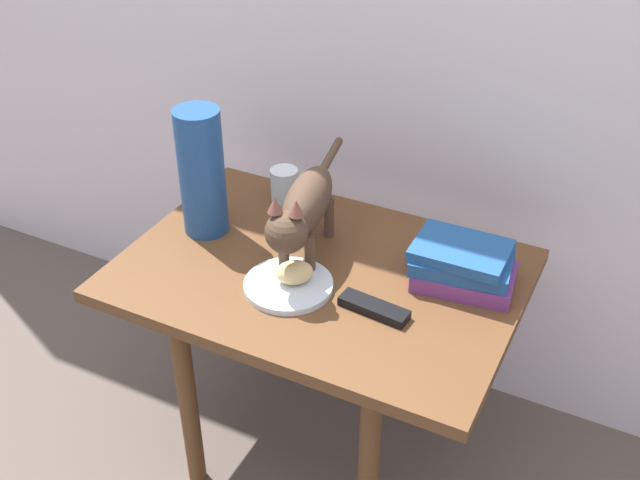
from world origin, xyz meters
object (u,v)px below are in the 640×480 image
Objects in this scene: cat at (304,208)px; tv_remote at (374,308)px; book_stack at (463,265)px; green_vase at (202,172)px; plate at (289,285)px; side_table at (320,296)px; bread_roll at (294,272)px; candle_jar at (284,186)px.

cat is 3.15× the size of tv_remote.
green_vase reaches higher than book_stack.
tv_remote is at bearing -25.82° from cat.
plate is at bearing -79.34° from cat.
book_stack is (0.29, 0.10, 0.12)m from side_table.
bread_roll is 0.26× the size of green_vase.
book_stack is (0.35, 0.07, -0.09)m from cat.
side_table is 1.85× the size of cat.
cat is 0.28m from candle_jar.
cat reaches higher than candle_jar.
bread_roll is 0.17× the size of cat.
book_stack is at bearing 29.28° from bread_roll.
book_stack reaches higher than tv_remote.
bread_roll is 0.36m from book_stack.
cat is at bearing -168.32° from book_stack.
side_table is 4.54× the size of plate.
plate is 0.17m from cat.
tv_remote is (0.20, 0.01, 0.00)m from plate.
candle_jar is 0.49m from tv_remote.
bread_roll is (0.01, 0.01, 0.03)m from plate.
bread_roll is 0.53× the size of tv_remote.
book_stack is at bearing 59.64° from tv_remote.
plate is (-0.03, -0.09, 0.08)m from side_table.
candle_jar is (-0.18, 0.32, 0.03)m from plate.
bread_roll is at bearing -150.72° from book_stack.
book_stack is 0.22m from tv_remote.
candle_jar is at bearing 122.17° from bread_roll.
tv_remote is (0.22, -0.11, -0.12)m from cat.
book_stack is at bearing 6.47° from green_vase.
green_vase is (-0.32, 0.03, 0.23)m from side_table.
candle_jar is (0.10, 0.20, -0.12)m from green_vase.
tv_remote reaches higher than side_table.
green_vase is (-0.61, -0.07, 0.11)m from book_stack.
side_table is 0.20m from tv_remote.
tv_remote is at bearing -12.59° from green_vase.
cat reaches higher than tv_remote.
cat is at bearing 106.95° from bread_roll.
book_stack reaches higher than plate.
cat is 2.01× the size of book_stack.
cat is at bearing 154.81° from side_table.
book_stack is at bearing 29.64° from plate.
cat is 0.27m from tv_remote.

